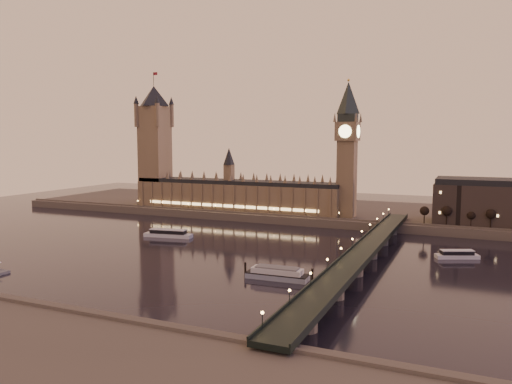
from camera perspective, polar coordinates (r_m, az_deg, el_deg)
ground at (r=297.01m, az=-5.62°, el=-6.66°), size 700.00×700.00×0.00m
far_embankment at (r=436.82m, az=8.51°, el=-2.20°), size 560.00×130.00×6.00m
palace_of_westminster at (r=417.87m, az=-2.37°, el=0.07°), size 180.00×26.62×52.00m
victoria_tower at (r=456.26m, az=-11.50°, el=6.01°), size 31.68×31.68×118.00m
big_ben at (r=383.82m, az=10.41°, el=5.77°), size 17.68×17.68×104.00m
westminster_bridge at (r=264.43m, az=12.11°, el=-7.14°), size 13.20×260.00×15.30m
bare_tree_0 at (r=366.52m, az=18.47°, el=-2.20°), size 5.65×5.65×11.49m
bare_tree_1 at (r=365.55m, az=20.78°, el=-2.31°), size 5.65×5.65×11.49m
bare_tree_2 at (r=365.18m, az=23.09°, el=-2.41°), size 5.65×5.65×11.49m
bare_tree_3 at (r=365.41m, az=25.41°, el=-2.50°), size 5.65×5.65×11.49m
cruise_boat_a at (r=339.74m, az=-10.01°, el=-4.71°), size 33.69×12.17×5.28m
cruise_boat_c at (r=297.60m, az=22.00°, el=-6.65°), size 23.77×14.99×4.64m
moored_barge at (r=236.47m, az=2.44°, el=-9.30°), size 34.13×9.59×6.26m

